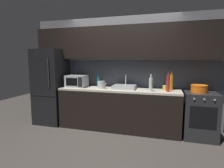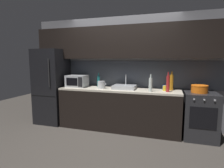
% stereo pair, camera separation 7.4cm
% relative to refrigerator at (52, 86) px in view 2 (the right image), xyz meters
% --- Properties ---
extents(ground_plane, '(10.00, 10.00, 0.00)m').
position_rel_refrigerator_xyz_m(ground_plane, '(1.68, -0.90, -0.89)').
color(ground_plane, '#3D3833').
extents(back_wall, '(4.34, 0.44, 2.50)m').
position_rel_refrigerator_xyz_m(back_wall, '(1.68, 0.30, 0.66)').
color(back_wall, slate).
rests_on(back_wall, ground).
extents(counter_run, '(2.60, 0.60, 0.90)m').
position_rel_refrigerator_xyz_m(counter_run, '(1.68, 0.00, -0.44)').
color(counter_run, black).
rests_on(counter_run, ground).
extents(refrigerator, '(0.68, 0.69, 1.77)m').
position_rel_refrigerator_xyz_m(refrigerator, '(0.00, 0.00, 0.00)').
color(refrigerator, black).
rests_on(refrigerator, ground).
extents(oven_range, '(0.60, 0.62, 0.90)m').
position_rel_refrigerator_xyz_m(oven_range, '(3.32, -0.00, -0.44)').
color(oven_range, '#232326').
rests_on(oven_range, ground).
extents(microwave, '(0.46, 0.35, 0.27)m').
position_rel_refrigerator_xyz_m(microwave, '(0.68, 0.02, 0.15)').
color(microwave, '#A8AAAF').
rests_on(microwave, counter_run).
extents(sink_basin, '(0.48, 0.38, 0.30)m').
position_rel_refrigerator_xyz_m(sink_basin, '(1.81, 0.03, 0.06)').
color(sink_basin, '#ADAFB5').
rests_on(sink_basin, counter_run).
extents(kettle, '(0.20, 0.16, 0.19)m').
position_rel_refrigerator_xyz_m(kettle, '(1.31, -0.06, 0.10)').
color(kettle, '#B7BABF').
rests_on(kettle, counter_run).
extents(wine_bottle_amber, '(0.07, 0.07, 0.39)m').
position_rel_refrigerator_xyz_m(wine_bottle_amber, '(2.77, 0.14, 0.18)').
color(wine_bottle_amber, '#B27019').
rests_on(wine_bottle_amber, counter_run).
extents(wine_bottle_clear, '(0.07, 0.07, 0.34)m').
position_rel_refrigerator_xyz_m(wine_bottle_clear, '(2.38, -0.15, 0.16)').
color(wine_bottle_clear, silver).
rests_on(wine_bottle_clear, counter_run).
extents(wine_bottle_teal, '(0.06, 0.06, 0.32)m').
position_rel_refrigerator_xyz_m(wine_bottle_teal, '(1.14, 0.20, 0.15)').
color(wine_bottle_teal, '#19666B').
rests_on(wine_bottle_teal, counter_run).
extents(wine_bottle_red, '(0.06, 0.06, 0.39)m').
position_rel_refrigerator_xyz_m(wine_bottle_red, '(2.70, -0.09, 0.18)').
color(wine_bottle_red, '#A82323').
rests_on(wine_bottle_red, counter_run).
extents(mug_yellow, '(0.09, 0.09, 0.10)m').
position_rel_refrigerator_xyz_m(mug_yellow, '(2.65, 0.05, 0.06)').
color(mug_yellow, gold).
rests_on(mug_yellow, counter_run).
extents(mug_blue, '(0.09, 0.09, 0.09)m').
position_rel_refrigerator_xyz_m(mug_blue, '(2.64, 0.19, 0.06)').
color(mug_blue, '#234299').
rests_on(mug_blue, counter_run).
extents(cooking_pot, '(0.30, 0.30, 0.15)m').
position_rel_refrigerator_xyz_m(cooking_pot, '(3.28, 0.00, 0.09)').
color(cooking_pot, orange).
rests_on(cooking_pot, oven_range).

